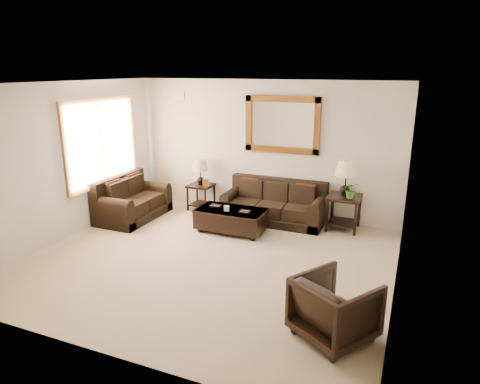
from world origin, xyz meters
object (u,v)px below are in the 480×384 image
at_px(sofa, 274,206).
at_px(loveseat, 131,203).
at_px(armchair, 335,306).
at_px(end_table_right, 345,185).
at_px(coffee_table, 231,218).
at_px(end_table_left, 201,177).

bearing_deg(sofa, loveseat, -160.96).
bearing_deg(armchair, sofa, -29.39).
bearing_deg(sofa, end_table_right, 2.18).
xyz_separation_m(loveseat, coffee_table, (2.17, 0.07, -0.05)).
distance_m(end_table_right, coffee_table, 2.17).
bearing_deg(end_table_right, armchair, -82.03).
distance_m(loveseat, end_table_left, 1.52).
height_order(end_table_left, end_table_right, end_table_right).
relative_size(sofa, loveseat, 1.30).
height_order(end_table_right, armchair, end_table_right).
relative_size(loveseat, end_table_left, 1.39).
height_order(loveseat, armchair, loveseat).
height_order(end_table_left, armchair, end_table_left).
relative_size(end_table_left, coffee_table, 0.86).
relative_size(loveseat, coffee_table, 1.19).
bearing_deg(end_table_right, end_table_left, 179.02).
bearing_deg(sofa, end_table_left, 176.51).
bearing_deg(end_table_right, coffee_table, -153.83).
height_order(loveseat, coffee_table, loveseat).
xyz_separation_m(sofa, end_table_right, (1.33, 0.05, 0.57)).
height_order(end_table_left, coffee_table, end_table_left).
xyz_separation_m(end_table_right, coffee_table, (-1.88, -0.92, -0.59)).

